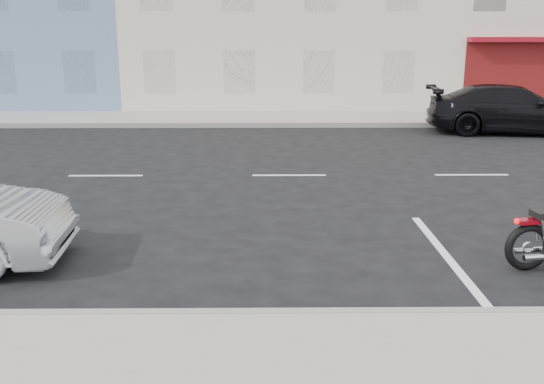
# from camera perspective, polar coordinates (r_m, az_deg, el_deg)

# --- Properties ---
(ground) EXTENTS (120.00, 120.00, 0.00)m
(ground) POSITION_cam_1_polar(r_m,az_deg,el_deg) (13.45, 10.17, 1.57)
(ground) COLOR black
(ground) RESTS_ON ground
(sidewalk_far) EXTENTS (80.00, 3.40, 0.15)m
(sidewalk_far) POSITION_cam_1_polar(r_m,az_deg,el_deg) (21.91, -7.17, 6.89)
(sidewalk_far) COLOR gray
(sidewalk_far) RESTS_ON ground
(curb_near) EXTENTS (80.00, 0.12, 0.16)m
(curb_near) POSITION_cam_1_polar(r_m,az_deg,el_deg) (7.02, -21.76, -10.98)
(curb_near) COLOR gray
(curb_near) RESTS_ON ground
(curb_far) EXTENTS (80.00, 0.12, 0.16)m
(curb_far) POSITION_cam_1_polar(r_m,az_deg,el_deg) (20.24, -7.70, 6.25)
(curb_far) COLOR gray
(curb_far) RESTS_ON ground
(car_far) EXTENTS (5.34, 2.76, 1.48)m
(car_far) POSITION_cam_1_polar(r_m,az_deg,el_deg) (20.27, 21.64, 7.25)
(car_far) COLOR black
(car_far) RESTS_ON ground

